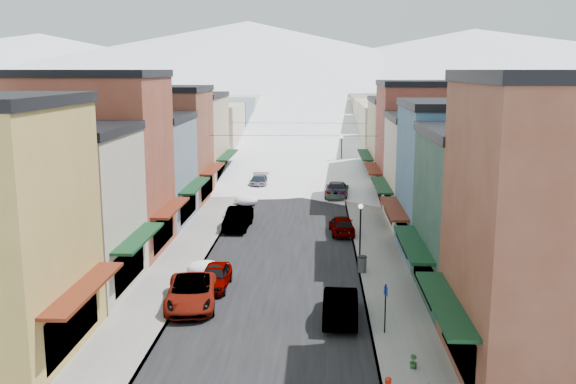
# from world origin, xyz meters

# --- Properties ---
(road) EXTENTS (10.00, 160.00, 0.01)m
(road) POSITION_xyz_m (0.00, 60.00, 0.01)
(road) COLOR black
(road) RESTS_ON ground
(sidewalk_left) EXTENTS (3.20, 160.00, 0.15)m
(sidewalk_left) POSITION_xyz_m (-6.60, 60.00, 0.07)
(sidewalk_left) COLOR gray
(sidewalk_left) RESTS_ON ground
(sidewalk_right) EXTENTS (3.20, 160.00, 0.15)m
(sidewalk_right) POSITION_xyz_m (6.60, 60.00, 0.07)
(sidewalk_right) COLOR gray
(sidewalk_right) RESTS_ON ground
(curb_left) EXTENTS (0.10, 160.00, 0.15)m
(curb_left) POSITION_xyz_m (-5.05, 60.00, 0.07)
(curb_left) COLOR slate
(curb_left) RESTS_ON ground
(curb_right) EXTENTS (0.10, 160.00, 0.15)m
(curb_right) POSITION_xyz_m (5.05, 60.00, 0.07)
(curb_right) COLOR slate
(curb_right) RESTS_ON ground
(bldg_l_cream) EXTENTS (11.30, 8.20, 9.50)m
(bldg_l_cream) POSITION_xyz_m (-13.19, 12.50, 4.76)
(bldg_l_cream) COLOR #B3A690
(bldg_l_cream) RESTS_ON ground
(bldg_l_brick_near) EXTENTS (12.30, 8.20, 12.50)m
(bldg_l_brick_near) POSITION_xyz_m (-13.69, 20.50, 6.26)
(bldg_l_brick_near) COLOR brown
(bldg_l_brick_near) RESTS_ON ground
(bldg_l_grayblue) EXTENTS (11.30, 9.20, 9.00)m
(bldg_l_grayblue) POSITION_xyz_m (-13.19, 29.00, 4.51)
(bldg_l_grayblue) COLOR slate
(bldg_l_grayblue) RESTS_ON ground
(bldg_l_brick_far) EXTENTS (13.30, 9.20, 11.00)m
(bldg_l_brick_far) POSITION_xyz_m (-14.19, 38.00, 5.51)
(bldg_l_brick_far) COLOR brown
(bldg_l_brick_far) RESTS_ON ground
(bldg_l_tan) EXTENTS (11.30, 11.20, 10.00)m
(bldg_l_tan) POSITION_xyz_m (-13.19, 48.00, 5.01)
(bldg_l_tan) COLOR tan
(bldg_l_tan) RESTS_ON ground
(bldg_r_green) EXTENTS (11.30, 9.20, 9.50)m
(bldg_r_green) POSITION_xyz_m (13.19, 12.00, 4.76)
(bldg_r_green) COLOR #1D3D30
(bldg_r_green) RESTS_ON ground
(bldg_r_blue) EXTENTS (11.30, 9.20, 10.50)m
(bldg_r_blue) POSITION_xyz_m (13.19, 21.00, 5.26)
(bldg_r_blue) COLOR #386180
(bldg_r_blue) RESTS_ON ground
(bldg_r_cream) EXTENTS (12.30, 9.20, 9.00)m
(bldg_r_cream) POSITION_xyz_m (13.69, 30.00, 4.51)
(bldg_r_cream) COLOR beige
(bldg_r_cream) RESTS_ON ground
(bldg_r_brick_far) EXTENTS (13.30, 9.20, 11.50)m
(bldg_r_brick_far) POSITION_xyz_m (14.19, 39.00, 5.76)
(bldg_r_brick_far) COLOR maroon
(bldg_r_brick_far) RESTS_ON ground
(bldg_r_tan) EXTENTS (11.30, 11.20, 9.50)m
(bldg_r_tan) POSITION_xyz_m (13.19, 49.00, 4.76)
(bldg_r_tan) COLOR #988764
(bldg_r_tan) RESTS_ON ground
(distant_blocks) EXTENTS (34.00, 55.00, 8.00)m
(distant_blocks) POSITION_xyz_m (0.00, 83.00, 4.00)
(distant_blocks) COLOR gray
(distant_blocks) RESTS_ON ground
(mountain_ridge) EXTENTS (670.00, 340.00, 34.00)m
(mountain_ridge) POSITION_xyz_m (-19.47, 277.18, 14.36)
(mountain_ridge) COLOR silver
(mountain_ridge) RESTS_ON ground
(overhead_cables) EXTENTS (16.40, 15.04, 0.04)m
(overhead_cables) POSITION_xyz_m (0.00, 47.50, 6.20)
(overhead_cables) COLOR black
(overhead_cables) RESTS_ON ground
(car_white_suv) EXTENTS (3.28, 5.87, 1.55)m
(car_white_suv) POSITION_xyz_m (-4.30, 10.42, 0.78)
(car_white_suv) COLOR white
(car_white_suv) RESTS_ON ground
(car_silver_sedan) EXTENTS (1.70, 4.13, 1.40)m
(car_silver_sedan) POSITION_xyz_m (-3.50, 13.40, 0.70)
(car_silver_sedan) COLOR gray
(car_silver_sedan) RESTS_ON ground
(car_dark_hatch) EXTENTS (1.99, 5.17, 1.68)m
(car_dark_hatch) POSITION_xyz_m (-3.91, 27.52, 0.84)
(car_dark_hatch) COLOR black
(car_dark_hatch) RESTS_ON ground
(car_silver_wagon) EXTENTS (2.07, 4.94, 1.43)m
(car_silver_wagon) POSITION_xyz_m (-3.90, 45.13, 0.71)
(car_silver_wagon) COLOR gray
(car_silver_wagon) RESTS_ON ground
(car_green_sedan) EXTENTS (1.89, 4.97, 1.62)m
(car_green_sedan) POSITION_xyz_m (3.63, 8.94, 0.81)
(car_green_sedan) COLOR black
(car_green_sedan) RESTS_ON ground
(car_gray_suv) EXTENTS (2.05, 4.48, 1.49)m
(car_gray_suv) POSITION_xyz_m (4.30, 26.21, 0.74)
(car_gray_suv) COLOR #979AA0
(car_gray_suv) RESTS_ON ground
(car_black_sedan) EXTENTS (2.68, 5.70, 1.61)m
(car_black_sedan) POSITION_xyz_m (4.30, 40.82, 0.80)
(car_black_sedan) COLOR black
(car_black_sedan) RESTS_ON ground
(car_lane_silver) EXTENTS (2.18, 4.79, 1.59)m
(car_lane_silver) POSITION_xyz_m (-2.10, 60.31, 0.80)
(car_lane_silver) COLOR #95979C
(car_lane_silver) RESTS_ON ground
(car_lane_white) EXTENTS (2.43, 5.14, 1.42)m
(car_lane_white) POSITION_xyz_m (2.02, 66.12, 0.71)
(car_lane_white) COLOR silver
(car_lane_white) RESTS_ON ground
(parking_sign) EXTENTS (0.15, 0.31, 2.43)m
(parking_sign) POSITION_xyz_m (5.67, 7.00, 1.57)
(parking_sign) COLOR black
(parking_sign) RESTS_ON sidewalk_right
(trash_can) EXTENTS (0.60, 0.60, 1.01)m
(trash_can) POSITION_xyz_m (5.20, 16.36, 0.67)
(trash_can) COLOR #56595B
(trash_can) RESTS_ON sidewalk_right
(streetlamp_near) EXTENTS (0.32, 0.32, 3.83)m
(streetlamp_near) POSITION_xyz_m (5.20, 18.64, 2.57)
(streetlamp_near) COLOR black
(streetlamp_near) RESTS_ON sidewalk_right
(streetlamp_far) EXTENTS (0.38, 0.38, 4.61)m
(streetlamp_far) POSITION_xyz_m (5.20, 55.00, 3.06)
(streetlamp_far) COLOR black
(streetlamp_far) RESTS_ON sidewalk_right
(planter_far) EXTENTS (0.44, 0.44, 0.58)m
(planter_far) POSITION_xyz_m (6.50, 3.36, 0.44)
(planter_far) COLOR #2C5C2A
(planter_far) RESTS_ON sidewalk_right
(snow_pile_near) EXTENTS (2.28, 2.60, 0.96)m
(snow_pile_near) POSITION_xyz_m (-4.44, 15.58, 0.46)
(snow_pile_near) COLOR white
(snow_pile_near) RESTS_ON ground
(snow_pile_mid) EXTENTS (2.37, 2.66, 1.00)m
(snow_pile_mid) POSITION_xyz_m (-4.32, 31.23, 0.48)
(snow_pile_mid) COLOR white
(snow_pile_mid) RESTS_ON ground
(snow_pile_far) EXTENTS (2.19, 2.55, 0.93)m
(snow_pile_far) POSITION_xyz_m (-4.28, 36.52, 0.44)
(snow_pile_far) COLOR white
(snow_pile_far) RESTS_ON ground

